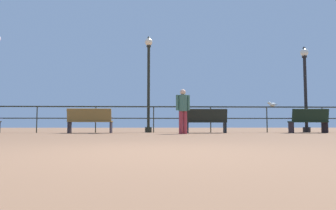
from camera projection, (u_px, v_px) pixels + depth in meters
name	position (u px, v px, depth m)	size (l,w,h in m)	color
ground_plane	(145.00, 153.00, 3.37)	(60.00, 60.00, 0.00)	#865E42
pier_railing	(154.00, 113.00, 12.27)	(19.12, 0.05, 1.09)	#2A2C20
bench_near_left	(90.00, 120.00, 11.36)	(1.68, 0.66, 0.94)	brown
bench_near_right	(206.00, 120.00, 11.53)	(1.56, 0.68, 0.93)	black
bench_far_right	(309.00, 120.00, 11.69)	(1.44, 0.73, 0.95)	black
lamppost_center	(149.00, 78.00, 12.56)	(0.33, 0.33, 4.13)	black
lamppost_right	(305.00, 83.00, 12.80)	(0.34, 0.34, 3.75)	black
person_by_bench	(183.00, 108.00, 10.34)	(0.50, 0.30, 1.57)	#9F2F37
seagull_on_rail	(272.00, 104.00, 12.48)	(0.43, 0.16, 0.20)	silver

